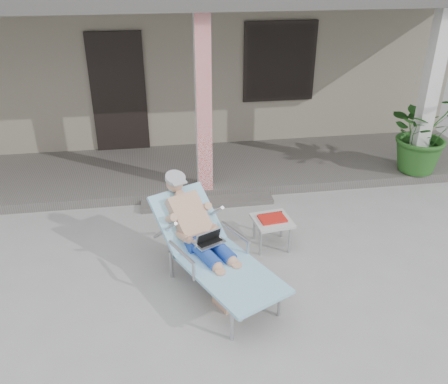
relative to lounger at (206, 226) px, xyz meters
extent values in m
plane|color=#9E9E99|center=(0.23, 0.00, -0.76)|extent=(60.00, 60.00, 0.00)
cube|color=gray|center=(0.23, 6.50, 0.74)|extent=(10.00, 5.00, 3.00)
cube|color=black|center=(-1.07, 3.97, 0.44)|extent=(0.95, 0.06, 2.10)
cube|color=black|center=(1.83, 3.97, 0.89)|extent=(1.20, 0.06, 1.30)
cube|color=black|center=(1.83, 3.97, 0.89)|extent=(1.32, 0.05, 1.42)
cube|color=#605B56|center=(0.23, 3.00, -0.69)|extent=(10.00, 2.00, 0.15)
cube|color=red|center=(0.23, 2.15, 0.69)|extent=(0.22, 0.22, 2.61)
cube|color=silver|center=(3.73, 2.15, 0.69)|extent=(0.22, 0.22, 2.61)
cube|color=#605B56|center=(0.23, 1.85, -0.72)|extent=(2.00, 0.30, 0.07)
cylinder|color=#B7B7BC|center=(0.13, -0.96, -0.58)|extent=(0.04, 0.04, 0.37)
cylinder|color=#B7B7BC|center=(0.68, -0.69, -0.58)|extent=(0.04, 0.04, 0.37)
cylinder|color=#B7B7BC|center=(-0.41, 0.14, -0.58)|extent=(0.04, 0.04, 0.37)
cylinder|color=#B7B7BC|center=(0.14, 0.41, -0.58)|extent=(0.04, 0.04, 0.37)
cube|color=#B7B7BC|center=(0.21, -0.42, -0.38)|extent=(1.08, 1.35, 0.03)
cube|color=#9CEFF1|center=(0.21, -0.42, -0.36)|extent=(1.19, 1.43, 0.04)
cube|color=#B7B7BC|center=(-0.18, 0.37, -0.15)|extent=(0.81, 0.79, 0.49)
cube|color=#9CEFF1|center=(-0.18, 0.37, -0.11)|extent=(0.92, 0.89, 0.55)
cylinder|color=#A7A7A9|center=(-0.30, 0.62, 0.32)|extent=(0.32, 0.32, 0.13)
cube|color=silver|center=(0.02, -0.04, -0.19)|extent=(0.40, 0.35, 0.23)
cube|color=beige|center=(0.92, 0.62, -0.38)|extent=(0.53, 0.53, 0.04)
cylinder|color=#B7B7BC|center=(0.73, 0.43, -0.58)|extent=(0.03, 0.03, 0.36)
cylinder|color=#B7B7BC|center=(1.11, 0.43, -0.58)|extent=(0.03, 0.03, 0.36)
cylinder|color=#B7B7BC|center=(0.73, 0.81, -0.58)|extent=(0.03, 0.03, 0.36)
cylinder|color=#B7B7BC|center=(1.11, 0.81, -0.58)|extent=(0.03, 0.03, 0.36)
cube|color=red|center=(0.92, 0.62, -0.35)|extent=(0.36, 0.28, 0.03)
cube|color=black|center=(0.92, 0.74, -0.35)|extent=(0.33, 0.06, 0.03)
imported|color=#26591E|center=(3.84, 2.25, 0.06)|extent=(1.31, 1.17, 1.33)
camera|label=1|loc=(-0.49, -4.44, 2.73)|focal=38.00mm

